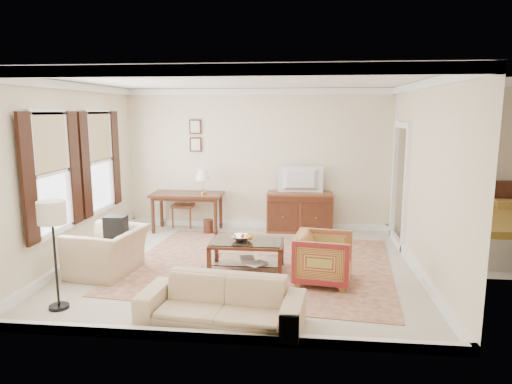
% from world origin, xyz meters
% --- Properties ---
extents(room_shell, '(5.51, 5.01, 2.91)m').
position_xyz_m(room_shell, '(0.00, 0.00, 2.47)').
color(room_shell, beige).
rests_on(room_shell, ground).
extents(annex_bedroom, '(3.00, 2.70, 2.90)m').
position_xyz_m(annex_bedroom, '(4.49, 1.15, 0.34)').
color(annex_bedroom, beige).
rests_on(annex_bedroom, ground).
extents(window_front, '(0.12, 1.56, 1.80)m').
position_xyz_m(window_front, '(-2.70, -0.70, 1.55)').
color(window_front, '#CCB284').
rests_on(window_front, room_shell).
extents(window_rear, '(0.12, 1.56, 1.80)m').
position_xyz_m(window_rear, '(-2.70, 0.90, 1.55)').
color(window_rear, '#CCB284').
rests_on(window_rear, room_shell).
extents(doorway, '(0.10, 1.12, 2.25)m').
position_xyz_m(doorway, '(2.71, 1.50, 1.08)').
color(doorway, white).
rests_on(doorway, room_shell).
extents(rug, '(4.44, 3.92, 0.01)m').
position_xyz_m(rug, '(0.28, 0.09, 0.01)').
color(rug, maroon).
rests_on(rug, room_shell).
extents(writing_desk, '(1.44, 0.72, 0.79)m').
position_xyz_m(writing_desk, '(-1.40, 2.04, 0.68)').
color(writing_desk, '#482114').
rests_on(writing_desk, room_shell).
extents(desk_chair, '(0.55, 0.55, 1.05)m').
position_xyz_m(desk_chair, '(-1.58, 2.39, 0.53)').
color(desk_chair, brown).
rests_on(desk_chair, room_shell).
extents(desk_lamp, '(0.32, 0.32, 0.50)m').
position_xyz_m(desk_lamp, '(-1.07, 2.04, 1.04)').
color(desk_lamp, silver).
rests_on(desk_lamp, writing_desk).
extents(framed_prints, '(0.25, 0.04, 0.68)m').
position_xyz_m(framed_prints, '(-1.30, 2.47, 1.94)').
color(framed_prints, '#482114').
rests_on(framed_prints, room_shell).
extents(sideboard, '(1.32, 0.51, 0.81)m').
position_xyz_m(sideboard, '(0.90, 2.22, 0.41)').
color(sideboard, brown).
rests_on(sideboard, room_shell).
extents(tv, '(0.88, 0.50, 0.11)m').
position_xyz_m(tv, '(0.90, 2.20, 1.25)').
color(tv, black).
rests_on(tv, sideboard).
extents(coffee_table, '(1.12, 0.66, 0.48)m').
position_xyz_m(coffee_table, '(0.11, -0.21, 0.36)').
color(coffee_table, '#482114').
rests_on(coffee_table, room_shell).
extents(fruit_bowl, '(0.42, 0.42, 0.10)m').
position_xyz_m(fruit_bowl, '(0.02, -0.18, 0.53)').
color(fruit_bowl, silver).
rests_on(fruit_bowl, coffee_table).
extents(book_a, '(0.28, 0.11, 0.38)m').
position_xyz_m(book_a, '(0.00, -0.20, 0.18)').
color(book_a, brown).
rests_on(book_a, coffee_table).
extents(book_b, '(0.24, 0.19, 0.38)m').
position_xyz_m(book_b, '(0.21, -0.33, 0.18)').
color(book_b, brown).
rests_on(book_b, coffee_table).
extents(striped_armchair, '(0.84, 0.88, 0.81)m').
position_xyz_m(striped_armchair, '(1.27, -0.60, 0.40)').
color(striped_armchair, maroon).
rests_on(striped_armchair, room_shell).
extents(club_armchair, '(0.84, 1.16, 0.94)m').
position_xyz_m(club_armchair, '(-1.98, -0.56, 0.47)').
color(club_armchair, '#CAB088').
rests_on(club_armchair, room_shell).
extents(backpack, '(0.23, 0.33, 0.40)m').
position_xyz_m(backpack, '(-1.86, -0.46, 0.71)').
color(backpack, black).
rests_on(backpack, club_armchair).
extents(sofa, '(1.93, 0.75, 0.74)m').
position_xyz_m(sofa, '(0.05, -2.06, 0.37)').
color(sofa, '#CAB088').
rests_on(sofa, room_shell).
extents(floor_lamp, '(0.34, 0.34, 1.37)m').
position_xyz_m(floor_lamp, '(-2.07, -1.83, 1.13)').
color(floor_lamp, black).
rests_on(floor_lamp, room_shell).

